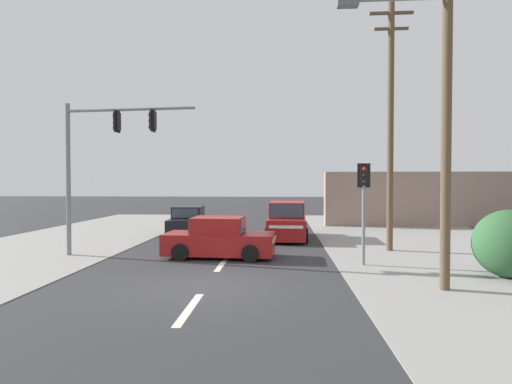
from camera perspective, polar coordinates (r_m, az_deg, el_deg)
ground_plane at (r=11.50m, az=-7.18°, el=-13.22°), size 140.00×140.00×0.00m
lane_dash_near at (r=9.62m, az=-9.50°, el=-16.14°), size 0.20×2.40×0.01m
lane_dash_mid at (r=14.38m, az=-4.90°, el=-10.23°), size 0.20×2.40×0.01m
lane_dash_far at (r=19.27m, az=-2.68°, el=-7.27°), size 0.20×2.40×0.01m
kerb_right_verge at (r=14.94m, az=31.59°, el=-9.96°), size 10.00×44.00×0.02m
kerb_left_verge at (r=18.53m, az=-31.63°, el=-7.79°), size 8.00×40.00×0.02m
utility_pole_foreground_right at (r=12.07m, az=25.06°, el=15.02°), size 3.78×0.29×10.79m
utility_pole_midground_right at (r=17.91m, az=18.67°, el=9.51°), size 1.80×0.26×10.42m
traffic_signal_mast at (r=16.79m, az=-21.58°, el=5.55°), size 5.28×0.61×6.00m
pedestal_signal_right_kerb at (r=14.33m, az=15.13°, el=-0.59°), size 0.44×0.29×3.56m
shopfront_wall_far at (r=28.39m, az=21.91°, el=-0.94°), size 12.00×1.00×3.60m
sedan_oncoming_near at (r=15.58m, az=-5.27°, el=-6.73°), size 4.31×2.04×1.56m
suv_oncoming_mid at (r=20.65m, az=4.47°, el=-4.23°), size 2.19×4.60×1.90m
sedan_kerbside_parked at (r=22.75m, az=-9.61°, el=-4.18°), size 2.06×4.32×1.56m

